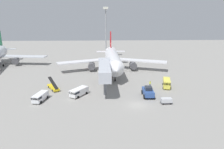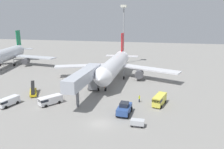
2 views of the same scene
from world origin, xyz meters
The scene contains 13 objects.
ground_plane centered at (0.00, 0.00, 0.00)m, with size 300.00×300.00×0.00m, color gray.
airplane_at_gate centered at (-4.08, 30.67, 4.73)m, with size 41.81×36.96×14.10m.
jet_bridge centered at (-7.27, 12.19, 5.46)m, with size 3.46×18.46×7.29m.
pushback_tug centered at (3.64, 5.14, 1.27)m, with size 2.84×5.12×2.71m.
belt_loader_truck centered at (-21.65, 11.58, 0.74)m, with size 4.54×5.89×2.96m.
service_van_rear_right centered at (10.55, 11.74, 1.34)m, with size 3.26×5.75×2.36m.
service_van_mid_left centered at (-22.78, 3.50, 1.07)m, with size 2.88×5.27×1.85m.
service_van_mid_center centered at (-13.97, 6.39, 1.12)m, with size 4.73×5.57×1.94m.
baggage_cart_rear_left centered at (6.89, 0.57, 0.74)m, with size 2.50×1.34×1.32m.
ground_crew_worker_foreground centered at (5.93, 12.54, 0.95)m, with size 0.48×0.48×1.79m.
safety_cone_alpha centered at (-4.93, 21.59, 0.35)m, with size 0.47×0.47×0.71m.
airplane_background centered at (-52.40, 39.74, 4.75)m, with size 40.82×38.01×14.10m.
apron_light_mast centered at (-6.12, 57.29, 17.38)m, with size 2.40×2.40×24.94m.
Camera 2 is at (10.51, -35.05, 19.01)m, focal length 34.22 mm.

